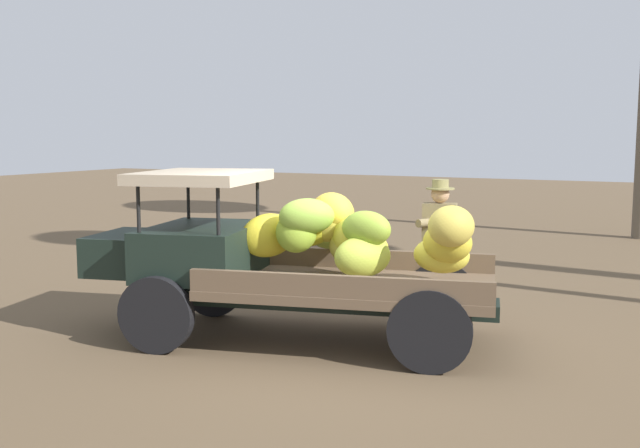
{
  "coord_description": "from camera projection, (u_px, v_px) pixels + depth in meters",
  "views": [
    {
      "loc": [
        -3.3,
        6.85,
        2.26
      ],
      "look_at": [
        0.23,
        -0.07,
        1.29
      ],
      "focal_mm": 40.96,
      "sensor_mm": 36.0,
      "label": 1
    }
  ],
  "objects": [
    {
      "name": "ground_plane",
      "position": [
        337.0,
        346.0,
        7.82
      ],
      "size": [
        60.0,
        60.0,
        0.0
      ],
      "primitive_type": "plane",
      "color": "brown"
    },
    {
      "name": "truck",
      "position": [
        286.0,
        254.0,
        8.01
      ],
      "size": [
        4.65,
        2.6,
        1.84
      ],
      "rotation": [
        0.0,
        0.0,
        0.24
      ],
      "color": "black",
      "rests_on": "ground"
    },
    {
      "name": "farmer",
      "position": [
        439.0,
        241.0,
        8.78
      ],
      "size": [
        0.53,
        0.49,
        1.72
      ],
      "rotation": [
        0.0,
        0.0,
        1.78
      ],
      "color": "#826354",
      "rests_on": "ground"
    }
  ]
}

